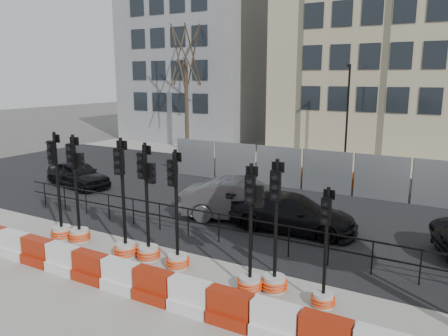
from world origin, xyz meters
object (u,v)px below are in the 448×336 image
Objects in this scene: car_c at (292,213)px; car_a at (78,174)px; traffic_signal_a at (60,218)px; traffic_signal_d at (148,233)px; traffic_signal_h at (324,283)px.

car_a is at bearing 82.86° from car_c.
traffic_signal_a reaches higher than traffic_signal_d.
traffic_signal_a is 3.63m from traffic_signal_d.
traffic_signal_d is at bearing 4.16° from traffic_signal_a.
traffic_signal_h is at bearing -100.28° from car_a.
car_a is at bearing 136.15° from traffic_signal_a.
traffic_signal_d reaches higher than car_a.
traffic_signal_a is at bearing -126.28° from car_a.
car_c is at bearing 121.59° from traffic_signal_h.
traffic_signal_a is 1.24× the size of traffic_signal_h.
traffic_signal_a is 7.17m from car_a.
car_c is (-2.51, 4.55, 0.05)m from traffic_signal_h.
car_c is (6.38, 4.56, -0.09)m from traffic_signal_a.
traffic_signal_a is 7.84m from car_c.
traffic_signal_a is 8.88m from traffic_signal_h.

